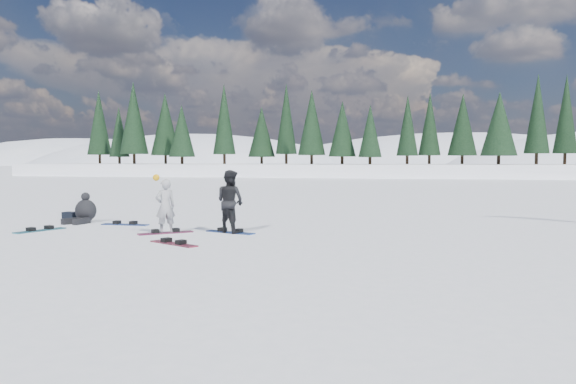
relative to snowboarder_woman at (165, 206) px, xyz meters
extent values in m
plane|color=white|center=(1.47, 0.35, -0.76)|extent=(420.00, 420.00, 0.00)
cube|color=white|center=(1.47, 55.35, -1.76)|extent=(90.00, 14.00, 5.00)
ellipsoid|color=white|center=(-68.53, 170.35, -14.37)|extent=(143.00, 110.00, 49.50)
ellipsoid|color=white|center=(21.47, 200.35, -15.39)|extent=(182.00, 140.00, 53.20)
ellipsoid|color=white|center=(-138.53, 210.35, -15.06)|extent=(169.00, 130.00, 52.00)
cone|color=black|center=(-36.53, 55.35, 4.49)|extent=(3.20, 3.20, 7.50)
cone|color=black|center=(-32.73, 55.35, 4.49)|extent=(3.20, 3.20, 7.50)
cone|color=black|center=(-28.93, 55.35, 4.49)|extent=(3.20, 3.20, 7.50)
cone|color=black|center=(-25.13, 55.35, 4.49)|extent=(3.20, 3.20, 7.50)
cone|color=black|center=(-21.33, 55.35, 4.49)|extent=(3.20, 3.20, 7.50)
cone|color=black|center=(-17.53, 55.35, 4.49)|extent=(3.20, 3.20, 7.50)
cone|color=black|center=(-13.73, 55.35, 4.49)|extent=(3.20, 3.20, 7.50)
cone|color=black|center=(-9.93, 55.35, 4.49)|extent=(3.20, 3.20, 7.50)
cone|color=black|center=(-6.13, 55.35, 4.49)|extent=(3.20, 3.20, 7.50)
cone|color=black|center=(-2.33, 55.35, 4.49)|extent=(3.20, 3.20, 7.50)
cone|color=black|center=(1.47, 55.35, 4.49)|extent=(3.20, 3.20, 7.50)
cone|color=black|center=(5.27, 55.35, 4.49)|extent=(3.20, 3.20, 7.50)
cone|color=black|center=(9.07, 55.35, 4.49)|extent=(3.20, 3.20, 7.50)
cone|color=black|center=(12.87, 55.35, 4.49)|extent=(3.20, 3.20, 7.50)
cone|color=black|center=(16.67, 55.35, 4.49)|extent=(3.20, 3.20, 7.50)
cone|color=black|center=(20.47, 55.35, 4.49)|extent=(3.20, 3.20, 7.50)
cone|color=black|center=(24.27, 55.35, 4.49)|extent=(3.20, 3.20, 7.50)
imported|color=#B0B0B5|center=(0.00, 0.00, -0.02)|extent=(0.64, 0.62, 1.49)
sphere|color=#E8A20C|center=(-0.20, -0.12, 0.78)|extent=(0.18, 0.18, 0.18)
imported|color=black|center=(1.69, 0.52, 0.11)|extent=(1.04, 0.96, 1.73)
ellipsoid|color=black|center=(-3.70, 2.03, -0.38)|extent=(0.83, 0.76, 0.72)
sphere|color=black|center=(-3.70, 2.03, 0.07)|extent=(0.28, 0.28, 0.28)
cube|color=black|center=(-3.53, 1.51, -0.67)|extent=(0.28, 0.65, 0.18)
cube|color=black|center=(-3.88, 1.51, -0.67)|extent=(0.43, 0.65, 0.18)
cube|color=black|center=(-4.40, 2.23, -0.61)|extent=(0.49, 0.36, 0.30)
cube|color=maroon|center=(0.00, 0.00, -0.74)|extent=(1.33, 1.17, 0.03)
cube|color=#1A3F94|center=(1.69, 0.52, -0.74)|extent=(1.51, 0.74, 0.03)
cube|color=maroon|center=(1.03, -1.79, -0.74)|extent=(1.45, 0.96, 0.03)
cube|color=navy|center=(-2.08, 1.59, -0.74)|extent=(1.50, 0.29, 0.03)
cube|color=#166779|center=(-3.70, -0.26, -0.74)|extent=(0.79, 1.50, 0.03)
camera|label=1|loc=(6.57, -14.15, 1.25)|focal=35.00mm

